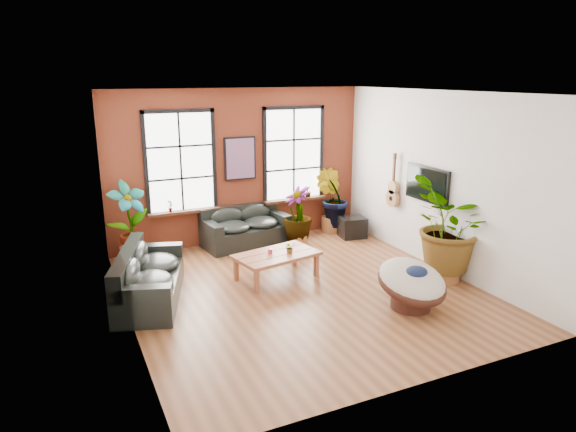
# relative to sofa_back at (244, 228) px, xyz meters

# --- Properties ---
(room) EXTENTS (6.04, 6.54, 3.54)m
(room) POSITION_rel_sofa_back_xyz_m (0.04, -2.75, 1.35)
(room) COLOR brown
(room) RESTS_ON ground
(sofa_back) EXTENTS (2.02, 1.16, 0.88)m
(sofa_back) POSITION_rel_sofa_back_xyz_m (0.00, 0.00, 0.00)
(sofa_back) COLOR black
(sofa_back) RESTS_ON ground
(sofa_left) EXTENTS (1.60, 2.44, 0.89)m
(sofa_left) POSITION_rel_sofa_back_xyz_m (-2.57, -2.14, 0.00)
(sofa_left) COLOR black
(sofa_left) RESTS_ON ground
(coffee_table) EXTENTS (1.70, 1.18, 0.60)m
(coffee_table) POSITION_rel_sofa_back_xyz_m (-0.15, -2.17, 0.04)
(coffee_table) COLOR brown
(coffee_table) RESTS_ON ground
(papasan_chair) EXTENTS (1.32, 1.34, 0.87)m
(papasan_chair) POSITION_rel_sofa_back_xyz_m (1.38, -4.31, 0.05)
(papasan_chair) COLOR #401F17
(papasan_chair) RESTS_ON ground
(poster) EXTENTS (0.74, 0.06, 0.98)m
(poster) POSITION_rel_sofa_back_xyz_m (0.04, 0.28, 1.55)
(poster) COLOR black
(poster) RESTS_ON room
(tv_wall_unit) EXTENTS (0.13, 1.86, 1.20)m
(tv_wall_unit) POSITION_rel_sofa_back_xyz_m (2.97, -2.30, 1.14)
(tv_wall_unit) COLOR black
(tv_wall_unit) RESTS_ON room
(media_box) EXTENTS (0.66, 0.58, 0.49)m
(media_box) POSITION_rel_sofa_back_xyz_m (2.54, -0.58, -0.15)
(media_box) COLOR black
(media_box) RESTS_ON ground
(pot_back_left) EXTENTS (0.60, 0.60, 0.36)m
(pot_back_left) POSITION_rel_sofa_back_xyz_m (-2.53, -0.17, -0.22)
(pot_back_left) COLOR brown
(pot_back_left) RESTS_ON ground
(pot_back_right) EXTENTS (0.64, 0.64, 0.38)m
(pot_back_right) POSITION_rel_sofa_back_xyz_m (2.33, 0.05, -0.21)
(pot_back_right) COLOR brown
(pot_back_right) RESTS_ON ground
(pot_right_wall) EXTENTS (0.70, 0.70, 0.39)m
(pot_right_wall) POSITION_rel_sofa_back_xyz_m (2.74, -3.60, -0.20)
(pot_right_wall) COLOR brown
(pot_right_wall) RESTS_ON ground
(pot_mid) EXTENTS (0.55, 0.55, 0.32)m
(pot_mid) POSITION_rel_sofa_back_xyz_m (1.07, -0.61, -0.24)
(pot_mid) COLOR brown
(pot_mid) RESTS_ON ground
(floor_plant_back_left) EXTENTS (0.99, 0.84, 1.58)m
(floor_plant_back_left) POSITION_rel_sofa_back_xyz_m (-2.53, -0.15, 0.54)
(floor_plant_back_left) COLOR #103F15
(floor_plant_back_left) RESTS_ON ground
(floor_plant_back_right) EXTENTS (1.01, 0.98, 1.43)m
(floor_plant_back_right) POSITION_rel_sofa_back_xyz_m (2.29, 0.02, 0.46)
(floor_plant_back_right) COLOR #103F15
(floor_plant_back_right) RESTS_ON ground
(floor_plant_right_wall) EXTENTS (2.15, 2.17, 1.82)m
(floor_plant_right_wall) POSITION_rel_sofa_back_xyz_m (2.76, -3.61, 0.67)
(floor_plant_right_wall) COLOR #103F15
(floor_plant_right_wall) RESTS_ON ground
(floor_plant_mid) EXTENTS (0.78, 0.78, 1.23)m
(floor_plant_mid) POSITION_rel_sofa_back_xyz_m (1.07, -0.57, 0.35)
(floor_plant_mid) COLOR #103F15
(floor_plant_mid) RESTS_ON ground
(table_plant) EXTENTS (0.23, 0.20, 0.23)m
(table_plant) POSITION_rel_sofa_back_xyz_m (0.10, -2.26, 0.21)
(table_plant) COLOR #103F15
(table_plant) RESTS_ON coffee_table
(sill_plant_left) EXTENTS (0.17, 0.17, 0.27)m
(sill_plant_left) POSITION_rel_sofa_back_xyz_m (-1.61, 0.23, 0.63)
(sill_plant_left) COLOR #103F15
(sill_plant_left) RESTS_ON room
(sill_plant_right) EXTENTS (0.19, 0.19, 0.27)m
(sill_plant_right) POSITION_rel_sofa_back_xyz_m (1.74, 0.23, 0.63)
(sill_plant_right) COLOR #103F15
(sill_plant_right) RESTS_ON room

